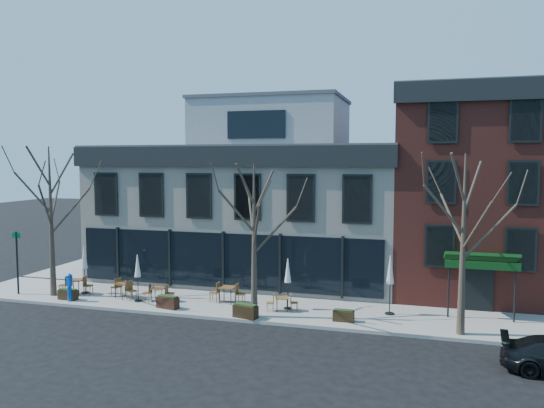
# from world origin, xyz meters

# --- Properties ---
(ground) EXTENTS (120.00, 120.00, 0.00)m
(ground) POSITION_xyz_m (0.00, 0.00, 0.00)
(ground) COLOR black
(ground) RESTS_ON ground
(sidewalk_front) EXTENTS (33.50, 4.70, 0.15)m
(sidewalk_front) POSITION_xyz_m (3.25, -2.15, 0.07)
(sidewalk_front) COLOR gray
(sidewalk_front) RESTS_ON ground
(sidewalk_side) EXTENTS (4.50, 12.00, 0.15)m
(sidewalk_side) POSITION_xyz_m (-11.25, 6.00, 0.07)
(sidewalk_side) COLOR gray
(sidewalk_side) RESTS_ON ground
(corner_building) EXTENTS (18.39, 10.39, 11.10)m
(corner_building) POSITION_xyz_m (0.07, 5.07, 4.72)
(corner_building) COLOR silver
(corner_building) RESTS_ON ground
(red_brick_building) EXTENTS (8.20, 11.78, 11.18)m
(red_brick_building) POSITION_xyz_m (13.00, 4.98, 5.64)
(red_brick_building) COLOR maroon
(red_brick_building) RESTS_ON ground
(tree_corner) EXTENTS (3.93, 3.98, 7.92)m
(tree_corner) POSITION_xyz_m (-8.49, -3.20, 4.25)
(tree_corner) COLOR #382B21
(tree_corner) RESTS_ON sidewalk_front
(tree_mid) EXTENTS (3.50, 3.55, 7.04)m
(tree_mid) POSITION_xyz_m (3.01, -3.90, 3.79)
(tree_mid) COLOR #382B21
(tree_mid) RESTS_ON sidewalk_front
(tree_right) EXTENTS (3.72, 3.77, 7.48)m
(tree_right) POSITION_xyz_m (12.01, -3.90, 4.02)
(tree_right) COLOR #382B21
(tree_right) RESTS_ON sidewalk_front
(sign_pole) EXTENTS (0.50, 0.10, 3.40)m
(sign_pole) POSITION_xyz_m (-10.50, -3.50, 2.07)
(sign_pole) COLOR black
(sign_pole) RESTS_ON sidewalk_front
(call_box) EXTENTS (0.29, 0.29, 1.47)m
(call_box) POSITION_xyz_m (-6.91, -3.97, 0.93)
(call_box) COLOR #0D46AC
(call_box) RESTS_ON sidewalk_front
(cafe_set_0) EXTENTS (1.88, 0.86, 0.97)m
(cafe_set_0) POSITION_xyz_m (-7.50, -2.65, 0.65)
(cafe_set_0) COLOR brown
(cafe_set_0) RESTS_ON sidewalk_front
(cafe_set_1) EXTENTS (1.88, 1.17, 0.98)m
(cafe_set_1) POSITION_xyz_m (-4.60, -2.65, 0.65)
(cafe_set_1) COLOR brown
(cafe_set_1) RESTS_ON sidewalk_front
(cafe_set_2) EXTENTS (1.69, 0.77, 0.87)m
(cafe_set_2) POSITION_xyz_m (-2.52, -2.75, 0.60)
(cafe_set_2) COLOR brown
(cafe_set_2) RESTS_ON sidewalk_front
(cafe_set_3) EXTENTS (1.89, 0.76, 1.00)m
(cafe_set_3) POSITION_xyz_m (0.96, -2.02, 0.66)
(cafe_set_3) COLOR brown
(cafe_set_3) RESTS_ON sidewalk_front
(cafe_set_4) EXTENTS (1.58, 0.82, 0.81)m
(cafe_set_4) POSITION_xyz_m (4.01, -2.68, 0.57)
(cafe_set_4) COLOR brown
(cafe_set_4) RESTS_ON sidewalk_front
(umbrella_0) EXTENTS (0.41, 0.41, 2.58)m
(umbrella_0) POSITION_xyz_m (-7.16, -2.32, 1.97)
(umbrella_0) COLOR black
(umbrella_0) RESTS_ON sidewalk_front
(umbrella_1) EXTENTS (0.39, 0.39, 2.42)m
(umbrella_1) POSITION_xyz_m (-3.50, -3.06, 1.86)
(umbrella_1) COLOR black
(umbrella_1) RESTS_ON sidewalk_front
(umbrella_3) EXTENTS (0.40, 0.40, 2.49)m
(umbrella_3) POSITION_xyz_m (4.18, -2.27, 1.90)
(umbrella_3) COLOR black
(umbrella_3) RESTS_ON sidewalk_front
(umbrella_4) EXTENTS (0.45, 0.45, 2.78)m
(umbrella_4) POSITION_xyz_m (8.99, -1.82, 2.12)
(umbrella_4) COLOR black
(umbrella_4) RESTS_ON sidewalk_front
(planter_0) EXTENTS (1.03, 0.46, 0.57)m
(planter_0) POSITION_xyz_m (-7.19, -3.74, 0.43)
(planter_0) COLOR black
(planter_0) RESTS_ON sidewalk_front
(planter_1) EXTENTS (1.17, 0.65, 0.62)m
(planter_1) POSITION_xyz_m (-1.48, -3.76, 0.46)
(planter_1) COLOR #331911
(planter_1) RESTS_ON sidewalk_front
(planter_2) EXTENTS (1.22, 0.71, 0.64)m
(planter_2) POSITION_xyz_m (2.68, -4.20, 0.47)
(planter_2) COLOR black
(planter_2) RESTS_ON sidewalk_front
(planter_3) EXTENTS (0.95, 0.39, 0.53)m
(planter_3) POSITION_xyz_m (7.08, -3.50, 0.41)
(planter_3) COLOR #312010
(planter_3) RESTS_ON sidewalk_front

